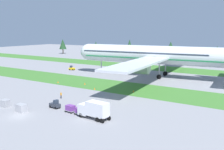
# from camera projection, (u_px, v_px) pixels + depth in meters

# --- Properties ---
(ground_plane) EXTENTS (400.00, 400.00, 0.00)m
(ground_plane) POSITION_uv_depth(u_px,v_px,m) (19.00, 116.00, 55.57)
(ground_plane) COLOR gray
(grass_strip_near) EXTENTS (320.00, 16.52, 0.01)m
(grass_strip_near) POSITION_uv_depth(u_px,v_px,m) (114.00, 86.00, 85.23)
(grass_strip_near) COLOR #3D752D
(grass_strip_near) RESTS_ON ground
(grass_strip_far) EXTENTS (320.00, 16.52, 0.01)m
(grass_strip_far) POSITION_uv_depth(u_px,v_px,m) (168.00, 69.00, 122.30)
(grass_strip_far) COLOR #3D752D
(grass_strip_far) RESTS_ON ground
(airliner) EXTENTS (66.11, 81.59, 23.30)m
(airliner) POSITION_uv_depth(u_px,v_px,m) (157.00, 55.00, 100.34)
(airliner) COLOR silver
(airliner) RESTS_ON ground
(baggage_tug) EXTENTS (2.69, 1.50, 1.97)m
(baggage_tug) POSITION_uv_depth(u_px,v_px,m) (55.00, 105.00, 61.29)
(baggage_tug) COLOR #2D333D
(baggage_tug) RESTS_ON ground
(cargo_dolly_lead) EXTENTS (2.31, 1.67, 1.55)m
(cargo_dolly_lead) POSITION_uv_depth(u_px,v_px,m) (70.00, 108.00, 58.23)
(cargo_dolly_lead) COLOR #A3A3A8
(cargo_dolly_lead) RESTS_ON ground
(cargo_dolly_second) EXTENTS (2.31, 1.67, 1.55)m
(cargo_dolly_second) POSITION_uv_depth(u_px,v_px,m) (80.00, 111.00, 56.47)
(cargo_dolly_second) COLOR #A3A3A8
(cargo_dolly_second) RESTS_ON ground
(catering_truck) EXTENTS (7.10, 2.78, 3.58)m
(catering_truck) POSITION_uv_depth(u_px,v_px,m) (94.00, 109.00, 53.82)
(catering_truck) COLOR silver
(catering_truck) RESTS_ON ground
(pushback_tractor) EXTENTS (2.73, 1.59, 1.97)m
(pushback_tractor) POSITION_uv_depth(u_px,v_px,m) (72.00, 68.00, 118.68)
(pushback_tractor) COLOR yellow
(pushback_tractor) RESTS_ON ground
(ground_crew_marshaller) EXTENTS (0.51, 0.36, 1.74)m
(ground_crew_marshaller) POSITION_uv_depth(u_px,v_px,m) (61.00, 95.00, 69.93)
(ground_crew_marshaller) COLOR black
(ground_crew_marshaller) RESTS_ON ground
(ground_crew_loader) EXTENTS (0.54, 0.36, 1.74)m
(ground_crew_loader) POSITION_uv_depth(u_px,v_px,m) (100.00, 108.00, 58.49)
(ground_crew_loader) COLOR black
(ground_crew_loader) RESTS_ON ground
(uld_container_0) EXTENTS (2.09, 1.72, 1.70)m
(uld_container_0) POSITION_uv_depth(u_px,v_px,m) (5.00, 103.00, 62.29)
(uld_container_0) COLOR #A3A3A8
(uld_container_0) RESTS_ON ground
(uld_container_1) EXTENTS (2.08, 1.70, 1.71)m
(uld_container_1) POSITION_uv_depth(u_px,v_px,m) (22.00, 108.00, 58.40)
(uld_container_1) COLOR #A3A3A8
(uld_container_1) RESTS_ON ground
(uld_container_2) EXTENTS (2.11, 1.74, 1.53)m
(uld_container_2) POSITION_uv_depth(u_px,v_px,m) (21.00, 107.00, 59.34)
(uld_container_2) COLOR #A3A3A8
(uld_container_2) RESTS_ON ground
(taxiway_marker_0) EXTENTS (0.44, 0.44, 0.59)m
(taxiway_marker_0) POSITION_uv_depth(u_px,v_px,m) (133.00, 91.00, 76.92)
(taxiway_marker_0) COLOR orange
(taxiway_marker_0) RESTS_ON ground
(taxiway_marker_1) EXTENTS (0.44, 0.44, 0.68)m
(taxiway_marker_1) POSITION_uv_depth(u_px,v_px,m) (85.00, 83.00, 87.59)
(taxiway_marker_1) COLOR orange
(taxiway_marker_1) RESTS_ON ground
(taxiway_marker_2) EXTENTS (0.44, 0.44, 0.51)m
(taxiway_marker_2) POSITION_uv_depth(u_px,v_px,m) (95.00, 89.00, 80.44)
(taxiway_marker_2) COLOR orange
(taxiway_marker_2) RESTS_ON ground
(taxiway_marker_3) EXTENTS (0.44, 0.44, 0.52)m
(taxiway_marker_3) POSITION_uv_depth(u_px,v_px,m) (58.00, 82.00, 90.60)
(taxiway_marker_3) COLOR orange
(taxiway_marker_3) RESTS_ON ground
(distant_tree_line) EXTENTS (191.60, 8.92, 11.56)m
(distant_tree_line) POSITION_uv_depth(u_px,v_px,m) (187.00, 49.00, 150.36)
(distant_tree_line) COLOR #4C3823
(distant_tree_line) RESTS_ON ground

